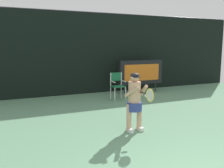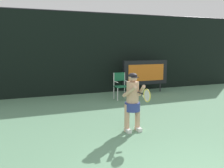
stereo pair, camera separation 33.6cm
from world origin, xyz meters
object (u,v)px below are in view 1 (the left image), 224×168
tennis_racket (149,95)px  tennis_player (135,99)px  scoreboard (141,72)px  umpire_chair (117,84)px  water_bottle (134,97)px

tennis_racket → tennis_player: bearing=88.0°
scoreboard → tennis_racket: (-2.78, -5.05, 0.08)m
scoreboard → umpire_chair: scoreboard is taller
scoreboard → tennis_player: bearing=-122.4°
tennis_player → scoreboard: bearing=57.6°
tennis_racket → umpire_chair: bearing=64.9°
tennis_player → tennis_racket: tennis_player is taller
umpire_chair → tennis_racket: tennis_racket is taller
water_bottle → tennis_player: (-1.75, -3.12, 0.70)m
umpire_chair → water_bottle: umpire_chair is taller
umpire_chair → scoreboard: bearing=28.3°
water_bottle → tennis_racket: bearing=-114.5°
tennis_player → water_bottle: bearing=60.7°
tennis_player → tennis_racket: 0.60m
scoreboard → tennis_racket: size_ratio=3.65×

